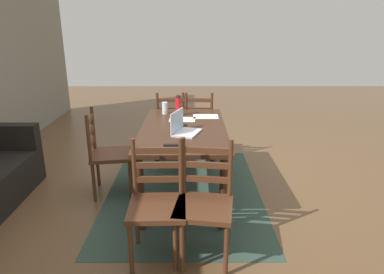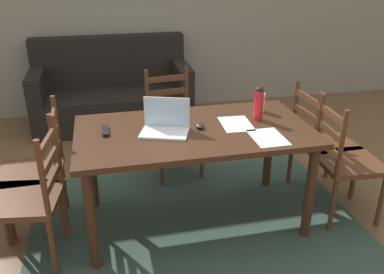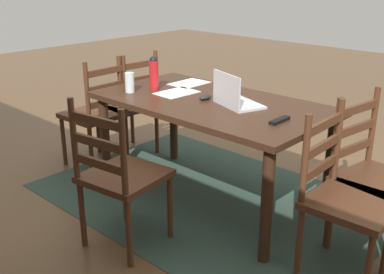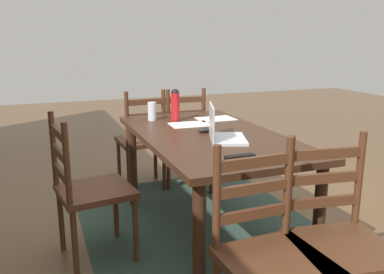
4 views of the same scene
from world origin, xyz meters
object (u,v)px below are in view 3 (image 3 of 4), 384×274
dining_table (211,113)px  chair_left_near (374,178)px  chair_right_near (129,105)px  computer_mouse (205,97)px  tv_remote (280,120)px  chair_left_far (345,199)px  water_bottle (154,73)px  chair_far_head (120,176)px  drinking_glass (130,83)px  laptop (234,98)px  chair_right_far (96,114)px

dining_table → chair_left_near: 1.15m
chair_right_near → chair_left_near: 2.23m
computer_mouse → tv_remote: 0.66m
chair_left_far → chair_left_near: 0.37m
tv_remote → water_bottle: bearing=-0.8°
chair_far_head → drinking_glass: (0.59, -0.58, 0.37)m
water_bottle → drinking_glass: water_bottle is taller
dining_table → laptop: size_ratio=4.39×
dining_table → chair_left_near: bearing=-170.5°
dining_table → tv_remote: 0.62m
chair_left_near → drinking_glass: size_ratio=6.55×
laptop → drinking_glass: size_ratio=2.59×
laptop → tv_remote: bearing=169.4°
chair_far_head → water_bottle: bearing=-56.1°
chair_right_near → chair_left_far: 2.25m
chair_right_near → chair_left_far: same height
drinking_glass → computer_mouse: drinking_glass is taller
dining_table → chair_right_far: (1.11, 0.18, -0.20)m
chair_far_head → laptop: (-0.20, -0.82, 0.35)m
chair_far_head → chair_left_far: bearing=-150.0°
computer_mouse → chair_far_head: bearing=98.3°
chair_far_head → water_bottle: water_bottle is taller
chair_right_far → chair_left_far: (-2.23, 0.00, 0.00)m
chair_left_near → chair_right_far: bearing=9.3°
chair_left_far → laptop: size_ratio=2.53×
chair_left_far → drinking_glass: size_ratio=6.55×
chair_far_head → tv_remote: chair_far_head is taller
chair_left_far → chair_right_near: bearing=-9.1°
chair_right_near → laptop: laptop is taller
chair_left_near → laptop: laptop is taller
chair_right_near → tv_remote: (-1.72, 0.25, 0.31)m
dining_table → chair_right_far: size_ratio=1.73×
chair_far_head → laptop: bearing=-103.5°
chair_left_near → laptop: size_ratio=2.53×
water_bottle → chair_left_near: bearing=-171.0°
computer_mouse → chair_left_far: bearing=176.5°
dining_table → laptop: bearing=179.4°
chair_left_far → computer_mouse: (1.15, -0.17, 0.31)m
laptop → chair_left_near: bearing=-168.3°
chair_far_head → tv_remote: size_ratio=5.59×
chair_right_far → drinking_glass: size_ratio=6.55×
chair_right_far → laptop: size_ratio=2.53×
chair_right_far → computer_mouse: chair_right_far is taller
laptop → drinking_glass: 0.82m
chair_right_near → laptop: 1.37m
chair_right_near → chair_left_far: (-2.23, 0.36, 0.00)m
dining_table → chair_right_far: bearing=9.1°
chair_right_far → computer_mouse: 1.13m
dining_table → chair_right_near: 1.14m
drinking_glass → tv_remote: (-1.19, -0.16, -0.06)m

